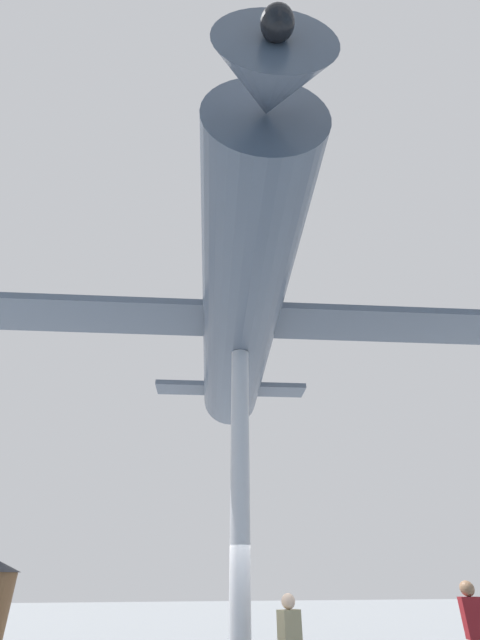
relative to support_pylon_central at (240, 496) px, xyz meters
The scene contains 3 objects.
support_pylon_central is the anchor object (origin of this frame).
suspended_airplane 4.46m from the support_pylon_central, 82.41° to the left, with size 17.40×13.46×3.27m.
visitor_second 5.19m from the support_pylon_central, behind, with size 0.44×0.30×1.89m.
Camera 1 is at (1.94, 9.67, 1.92)m, focal length 24.00 mm.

